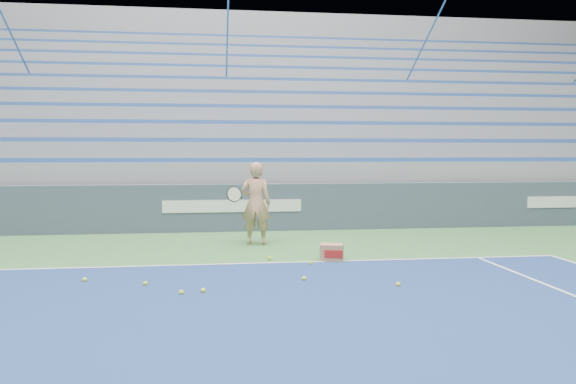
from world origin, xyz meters
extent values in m
cube|color=white|center=(0.00, 11.88, 0.01)|extent=(10.97, 0.05, 0.00)
cube|color=#3A4758|center=(0.00, 15.88, 0.55)|extent=(30.00, 0.30, 1.10)
cube|color=white|center=(0.00, 15.72, 0.60)|extent=(3.20, 0.02, 0.28)
cube|color=gray|center=(0.00, 20.43, 0.55)|extent=(30.00, 8.50, 1.10)
cube|color=gray|center=(0.00, 20.43, 1.35)|extent=(30.00, 8.50, 0.50)
cube|color=#2A4F9A|center=(0.00, 16.56, 1.66)|extent=(29.60, 0.42, 0.11)
cube|color=gray|center=(0.00, 20.86, 1.85)|extent=(30.00, 7.65, 0.50)
cube|color=#2A4F9A|center=(0.00, 17.41, 2.16)|extent=(29.60, 0.42, 0.11)
cube|color=gray|center=(0.00, 21.28, 2.35)|extent=(30.00, 6.80, 0.50)
cube|color=#2A4F9A|center=(0.00, 18.26, 2.66)|extent=(29.60, 0.42, 0.11)
cube|color=gray|center=(0.00, 21.71, 2.85)|extent=(30.00, 5.95, 0.50)
cube|color=#2A4F9A|center=(0.00, 19.11, 3.16)|extent=(29.60, 0.42, 0.11)
cube|color=gray|center=(0.00, 22.13, 3.35)|extent=(30.00, 5.10, 0.50)
cube|color=#2A4F9A|center=(0.00, 19.96, 3.66)|extent=(29.60, 0.42, 0.11)
cube|color=gray|center=(0.00, 22.56, 3.85)|extent=(30.00, 4.25, 0.50)
cube|color=#2A4F9A|center=(0.00, 20.81, 4.15)|extent=(29.60, 0.42, 0.11)
cube|color=gray|center=(0.00, 22.98, 4.35)|extent=(30.00, 3.40, 0.50)
cube|color=#2A4F9A|center=(0.00, 21.66, 4.65)|extent=(29.60, 0.42, 0.11)
cube|color=gray|center=(0.00, 23.41, 4.85)|extent=(30.00, 2.55, 0.50)
cube|color=#2A4F9A|center=(0.00, 22.51, 5.15)|extent=(29.60, 0.42, 0.11)
cube|color=gray|center=(0.00, 23.84, 5.35)|extent=(30.00, 1.70, 0.50)
cube|color=#2A4F9A|center=(0.00, 23.36, 5.65)|extent=(29.60, 0.42, 0.11)
cube|color=gray|center=(0.00, 24.26, 5.85)|extent=(30.00, 0.85, 0.50)
cube|color=#2A4F9A|center=(0.00, 24.21, 6.15)|extent=(29.60, 0.42, 0.11)
cube|color=gray|center=(0.00, 24.98, 3.65)|extent=(31.00, 0.40, 7.30)
cylinder|color=#2E66A4|center=(-6.00, 20.43, 4.60)|extent=(0.05, 8.53, 5.04)
cylinder|color=#2E66A4|center=(0.00, 20.43, 4.60)|extent=(0.05, 8.53, 5.04)
cylinder|color=#2E66A4|center=(6.00, 20.43, 4.60)|extent=(0.05, 8.53, 5.04)
imported|color=tan|center=(0.40, 13.88, 0.83)|extent=(0.67, 0.52, 1.65)
cylinder|color=black|center=(0.05, 13.63, 0.95)|extent=(0.12, 0.27, 0.08)
cylinder|color=beige|center=(-0.05, 13.35, 1.05)|extent=(0.29, 0.16, 0.28)
torus|color=black|center=(-0.05, 13.35, 1.05)|extent=(0.31, 0.18, 0.30)
cube|color=#A4784F|center=(1.55, 11.98, 0.14)|extent=(0.45, 0.39, 0.29)
cube|color=#B21E19|center=(1.55, 11.83, 0.14)|extent=(0.30, 0.10, 0.13)
sphere|color=#D8ED30|center=(0.51, 12.18, 0.03)|extent=(0.07, 0.07, 0.07)
sphere|color=#D8ED30|center=(0.85, 10.57, 0.03)|extent=(0.07, 0.07, 0.07)
sphere|color=#D8ED30|center=(-2.25, 10.91, 0.03)|extent=(0.07, 0.07, 0.07)
sphere|color=#D8ED30|center=(1.13, 11.68, 0.03)|extent=(0.07, 0.07, 0.07)
sphere|color=#D8ED30|center=(2.06, 10.05, 0.03)|extent=(0.07, 0.07, 0.07)
sphere|color=#D8ED30|center=(-1.37, 10.56, 0.03)|extent=(0.07, 0.07, 0.07)
sphere|color=#D8ED30|center=(-0.58, 10.06, 0.03)|extent=(0.07, 0.07, 0.07)
sphere|color=#D8ED30|center=(-0.85, 9.99, 0.03)|extent=(0.07, 0.07, 0.07)
camera|label=1|loc=(-0.42, 2.76, 1.83)|focal=35.00mm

